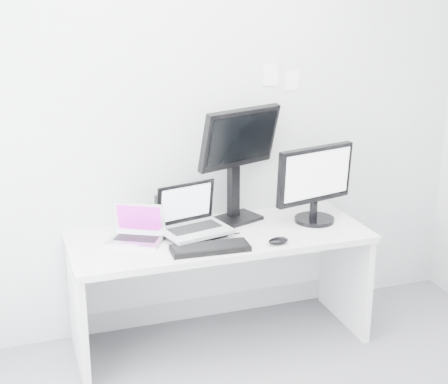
{
  "coord_description": "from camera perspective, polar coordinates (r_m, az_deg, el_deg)",
  "views": [
    {
      "loc": [
        -1.18,
        -2.34,
        2.2
      ],
      "look_at": [
        0.02,
        1.23,
        1.0
      ],
      "focal_mm": 53.92,
      "sensor_mm": 36.0,
      "label": 1
    }
  ],
  "objects": [
    {
      "name": "rear_monitor",
      "position": [
        4.16,
        1.11,
        2.43
      ],
      "size": [
        0.59,
        0.38,
        0.75
      ],
      "primitive_type": "cube",
      "rotation": [
        0.0,
        0.0,
        0.36
      ],
      "color": "black",
      "rests_on": "desk"
    },
    {
      "name": "macbook",
      "position": [
        3.92,
        -7.56,
        -2.69
      ],
      "size": [
        0.38,
        0.35,
        0.23
      ],
      "primitive_type": "cube",
      "rotation": [
        0.0,
        0.0,
        -0.51
      ],
      "color": "#BCBCC1",
      "rests_on": "desk"
    },
    {
      "name": "speaker",
      "position": [
        4.11,
        -5.04,
        -1.82
      ],
      "size": [
        0.1,
        0.1,
        0.21
      ],
      "primitive_type": "cube",
      "rotation": [
        0.0,
        0.0,
        0.0
      ],
      "color": "black",
      "rests_on": "desk"
    },
    {
      "name": "mouse",
      "position": [
        3.91,
        4.62,
        -4.14
      ],
      "size": [
        0.13,
        0.09,
        0.04
      ],
      "primitive_type": "ellipsoid",
      "rotation": [
        0.0,
        0.0,
        0.06
      ],
      "color": "black",
      "rests_on": "desk"
    },
    {
      "name": "keyboard",
      "position": [
        3.81,
        -1.19,
        -4.78
      ],
      "size": [
        0.45,
        0.18,
        0.03
      ],
      "primitive_type": "cube",
      "rotation": [
        0.0,
        0.0,
        -0.06
      ],
      "color": "black",
      "rests_on": "desk"
    },
    {
      "name": "back_wall",
      "position": [
        4.2,
        -1.88,
        5.99
      ],
      "size": [
        3.6,
        0.0,
        3.6
      ],
      "primitive_type": "plane",
      "rotation": [
        1.57,
        0.0,
        0.0
      ],
      "color": "silver",
      "rests_on": "ground"
    },
    {
      "name": "dell_laptop",
      "position": [
        3.96,
        -2.4,
        -1.69
      ],
      "size": [
        0.44,
        0.38,
        0.32
      ],
      "primitive_type": "cube",
      "rotation": [
        0.0,
        0.0,
        0.24
      ],
      "color": "#AFB1B6",
      "rests_on": "desk"
    },
    {
      "name": "samsung_monitor",
      "position": [
        4.22,
        7.8,
        0.73
      ],
      "size": [
        0.59,
        0.38,
        0.5
      ],
      "primitive_type": "cube",
      "rotation": [
        0.0,
        0.0,
        0.24
      ],
      "color": "black",
      "rests_on": "desk"
    },
    {
      "name": "wall_note_1",
      "position": [
        4.36,
        5.78,
        9.42
      ],
      "size": [
        0.09,
        0.0,
        0.13
      ],
      "primitive_type": "cube",
      "color": "white",
      "rests_on": "back_wall"
    },
    {
      "name": "wall_note_0",
      "position": [
        4.3,
        3.95,
        9.88
      ],
      "size": [
        0.1,
        0.0,
        0.14
      ],
      "primitive_type": "cube",
      "color": "white",
      "rests_on": "back_wall"
    },
    {
      "name": "desk",
      "position": [
        4.2,
        -0.35,
        -8.23
      ],
      "size": [
        1.8,
        0.7,
        0.73
      ],
      "primitive_type": "cube",
      "color": "silver",
      "rests_on": "ground"
    }
  ]
}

